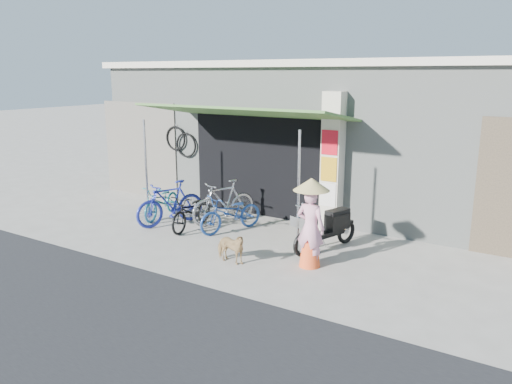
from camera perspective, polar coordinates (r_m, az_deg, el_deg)
The scene contains 14 objects.
ground at distance 9.56m, azimuth -2.18°, elevation -7.17°, with size 80.00×80.00×0.00m, color #A7A096.
road_strip at distance 6.72m, azimuth -25.45°, elevation -17.97°, with size 80.00×6.00×0.01m, color #29292B.
bicycle_shop at distance 13.56m, azimuth 9.99°, elevation 6.74°, with size 12.30×5.30×3.66m.
shop_pillar at distance 10.86m, azimuth 8.79°, elevation 3.38°, with size 0.42×0.44×3.00m.
awning at distance 10.84m, azimuth -1.42°, elevation 8.93°, with size 4.60×1.88×2.72m.
neighbour_left at distance 14.32m, azimuth -13.08°, elevation 4.78°, with size 2.60×0.06×2.60m, color #6B665B.
bike_teal at distance 12.08m, azimuth -10.68°, elevation -1.04°, with size 0.52×1.51×0.79m, color #1B717A.
bike_blue at distance 11.44m, azimuth -9.77°, elevation -1.26°, with size 0.47×1.67×1.00m, color navy.
bike_black at distance 11.09m, azimuth -7.31°, elevation -2.19°, with size 0.53×1.51×0.80m, color black.
bike_silver at distance 11.42m, azimuth -3.68°, elevation -1.13°, with size 0.47×1.66×1.00m, color #B0B2B5.
bike_navy at distance 10.82m, azimuth -2.85°, elevation -2.43°, with size 0.55×1.56×0.82m, color navy.
street_dog at distance 9.07m, azimuth -2.98°, elevation -6.38°, with size 0.31×0.69×0.58m, color #967E4F.
moped at distance 9.80m, azimuth 8.14°, elevation -4.07°, with size 0.73×1.65×0.96m.
nun at distance 8.80m, azimuth 6.26°, elevation -3.51°, with size 0.64×0.64×1.61m.
Camera 1 is at (5.05, -7.40, 3.36)m, focal length 35.00 mm.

